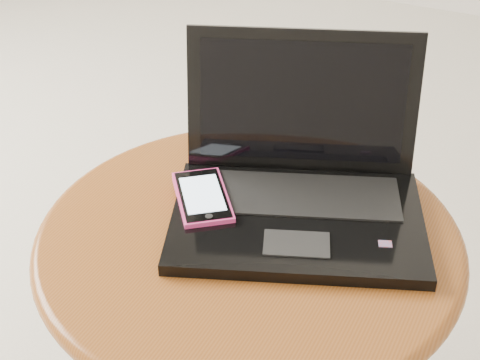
% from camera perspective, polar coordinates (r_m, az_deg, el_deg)
% --- Properties ---
extents(table, '(0.56, 0.56, 0.44)m').
position_cam_1_polar(table, '(0.99, 0.67, -8.35)').
color(table, '#562314').
rests_on(table, ground).
extents(laptop, '(0.40, 0.37, 0.21)m').
position_cam_1_polar(laptop, '(0.95, 4.68, -0.36)').
color(laptop, black).
rests_on(laptop, table).
extents(phone_black, '(0.13, 0.13, 0.01)m').
position_cam_1_polar(phone_black, '(0.96, -2.34, -2.20)').
color(phone_black, black).
rests_on(phone_black, table).
extents(phone_pink, '(0.13, 0.14, 0.01)m').
position_cam_1_polar(phone_pink, '(0.96, -3.00, -1.44)').
color(phone_pink, '#E83886').
rests_on(phone_pink, phone_black).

